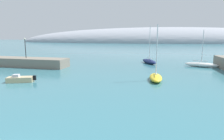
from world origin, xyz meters
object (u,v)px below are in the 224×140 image
(sailboat_navy_mid_mooring, at_px, (149,61))
(sailboat_white_near_shore, at_px, (201,64))
(harbor_lamp_post, at_px, (25,46))
(sailboat_yellow_outer_mooring, at_px, (156,77))
(motorboat_sand_alongside_breakwater, at_px, (20,79))

(sailboat_navy_mid_mooring, bearing_deg, sailboat_white_near_shore, -131.60)
(sailboat_navy_mid_mooring, relative_size, harbor_lamp_post, 2.12)
(sailboat_navy_mid_mooring, xyz_separation_m, sailboat_yellow_outer_mooring, (0.78, -19.49, -0.05))
(sailboat_yellow_outer_mooring, xyz_separation_m, harbor_lamp_post, (-28.76, 9.40, 4.24))
(sailboat_yellow_outer_mooring, bearing_deg, sailboat_navy_mid_mooring, 1.59)
(sailboat_white_near_shore, relative_size, sailboat_navy_mid_mooring, 0.87)
(sailboat_navy_mid_mooring, relative_size, motorboat_sand_alongside_breakwater, 2.21)
(harbor_lamp_post, bearing_deg, sailboat_white_near_shore, 9.02)
(motorboat_sand_alongside_breakwater, xyz_separation_m, harbor_lamp_post, (-8.05, 14.06, 4.34))
(sailboat_yellow_outer_mooring, distance_m, motorboat_sand_alongside_breakwater, 21.22)
(sailboat_white_near_shore, relative_size, sailboat_yellow_outer_mooring, 0.95)
(sailboat_white_near_shore, bearing_deg, sailboat_yellow_outer_mooring, -104.47)
(sailboat_navy_mid_mooring, relative_size, sailboat_yellow_outer_mooring, 1.09)
(sailboat_white_near_shore, distance_m, harbor_lamp_post, 40.34)
(harbor_lamp_post, bearing_deg, motorboat_sand_alongside_breakwater, -60.20)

